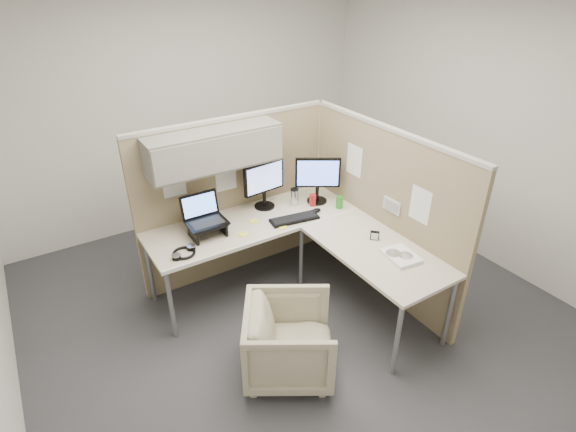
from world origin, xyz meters
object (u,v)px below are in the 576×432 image
office_chair (289,337)px  keyboard (294,219)px  monitor_left (264,181)px  desk (298,237)px

office_chair → keyboard: keyboard is taller
office_chair → monitor_left: (0.53, 1.29, 0.67)m
desk → office_chair: bearing=-127.2°
monitor_left → desk: bearing=-95.5°
office_chair → desk: bearing=-5.3°
desk → office_chair: size_ratio=2.96×
monitor_left → keyboard: bearing=-80.7°
desk → keyboard: (0.10, 0.21, 0.05)m
monitor_left → keyboard: 0.47m
desk → keyboard: bearing=64.5°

